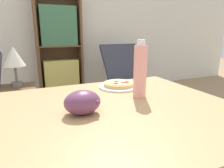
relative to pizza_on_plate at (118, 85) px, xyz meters
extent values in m
cube|color=silver|center=(-0.06, 2.44, 0.54)|extent=(8.00, 0.05, 2.60)
cube|color=tan|center=(-0.14, -0.30, -0.03)|extent=(1.06, 0.94, 0.03)
cylinder|color=tan|center=(-0.61, 0.11, -0.40)|extent=(0.06, 0.06, 0.71)
cylinder|color=tan|center=(0.33, 0.11, -0.40)|extent=(0.06, 0.06, 0.71)
cylinder|color=white|center=(0.00, 0.00, -0.01)|extent=(0.24, 0.24, 0.01)
cylinder|color=#DBB26B|center=(0.00, 0.00, 0.01)|extent=(0.18, 0.18, 0.02)
cylinder|color=#EACC7A|center=(0.00, 0.00, 0.02)|extent=(0.15, 0.15, 0.00)
cylinder|color=#A83328|center=(-0.03, -0.03, 0.02)|extent=(0.03, 0.03, 0.00)
cylinder|color=#A83328|center=(0.04, -0.04, 0.02)|extent=(0.02, 0.02, 0.00)
cylinder|color=#A83328|center=(0.02, -0.03, 0.02)|extent=(0.03, 0.03, 0.00)
cylinder|color=#A83328|center=(-0.01, 0.01, 0.02)|extent=(0.03, 0.03, 0.00)
cylinder|color=#A83328|center=(0.05, -0.02, 0.02)|extent=(0.02, 0.02, 0.00)
ellipsoid|color=#6B3856|center=(-0.31, -0.31, 0.04)|extent=(0.15, 0.12, 0.10)
sphere|color=#6B3856|center=(-0.32, -0.32, 0.02)|extent=(0.03, 0.03, 0.03)
sphere|color=#6B3856|center=(-0.35, -0.30, 0.02)|extent=(0.03, 0.03, 0.03)
sphere|color=#6B3856|center=(-0.29, -0.32, 0.04)|extent=(0.02, 0.02, 0.02)
sphere|color=#6B3856|center=(-0.28, -0.30, 0.04)|extent=(0.02, 0.02, 0.02)
sphere|color=#6B3856|center=(-0.26, -0.35, 0.04)|extent=(0.02, 0.02, 0.02)
sphere|color=#6B3856|center=(-0.28, -0.33, 0.04)|extent=(0.02, 0.02, 0.02)
sphere|color=#6B3856|center=(-0.27, -0.34, 0.03)|extent=(0.02, 0.02, 0.02)
sphere|color=#6B3856|center=(-0.32, -0.32, 0.02)|extent=(0.02, 0.02, 0.02)
sphere|color=#6B3856|center=(-0.35, -0.27, 0.04)|extent=(0.02, 0.02, 0.02)
cylinder|color=pink|center=(0.02, -0.21, 0.12)|extent=(0.07, 0.07, 0.26)
cylinder|color=white|center=(0.02, -0.21, 0.26)|extent=(0.04, 0.04, 0.03)
cube|color=black|center=(0.92, 1.55, -0.71)|extent=(0.61, 0.57, 0.10)
cube|color=#383842|center=(0.92, 1.47, -0.40)|extent=(0.66, 0.52, 0.14)
cube|color=#383842|center=(0.91, 1.78, -0.16)|extent=(0.66, 0.43, 0.55)
cube|color=brown|center=(-0.32, 2.26, 0.09)|extent=(0.04, 0.31, 1.70)
cube|color=brown|center=(0.35, 2.26, 0.09)|extent=(0.04, 0.31, 1.70)
cube|color=brown|center=(0.01, 2.41, 0.09)|extent=(0.70, 0.01, 1.70)
cube|color=brown|center=(0.01, 2.26, -0.74)|extent=(0.63, 0.30, 0.02)
cube|color=#CCBC5B|center=(0.01, 2.24, -0.43)|extent=(0.55, 0.22, 0.60)
cube|color=brown|center=(0.01, 2.26, 0.09)|extent=(0.63, 0.30, 0.02)
cube|color=#3D704C|center=(0.01, 2.24, 0.40)|extent=(0.55, 0.22, 0.60)
cube|color=brown|center=(-0.61, 1.12, -0.49)|extent=(0.34, 0.34, 0.53)
cylinder|color=#665B51|center=(-0.61, 1.12, -0.20)|extent=(0.11, 0.11, 0.05)
cylinder|color=#665B51|center=(-0.61, 1.12, -0.10)|extent=(0.02, 0.02, 0.16)
cone|color=beige|center=(-0.61, 1.12, 0.08)|extent=(0.21, 0.21, 0.20)
camera|label=1|loc=(-0.50, -1.06, 0.31)|focal=32.00mm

